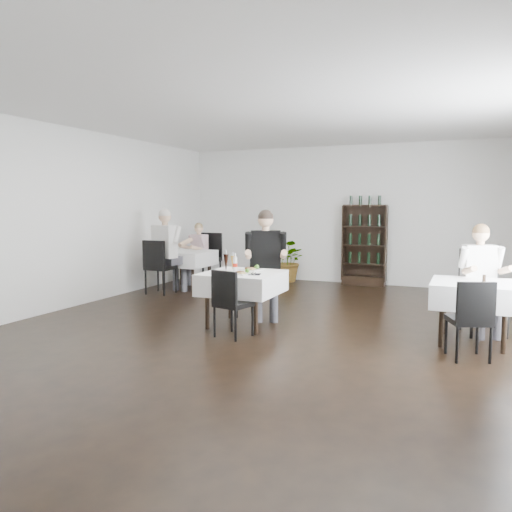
# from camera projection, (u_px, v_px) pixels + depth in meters

# --- Properties ---
(room_shell) EXTENTS (9.00, 9.00, 9.00)m
(room_shell) POSITION_uv_depth(u_px,v_px,m) (262.00, 221.00, 6.84)
(room_shell) COLOR black
(room_shell) RESTS_ON ground
(wine_shelf) EXTENTS (0.90, 0.28, 1.75)m
(wine_shelf) POSITION_uv_depth(u_px,v_px,m) (364.00, 246.00, 10.63)
(wine_shelf) COLOR black
(wine_shelf) RESTS_ON ground
(main_table) EXTENTS (1.03, 1.03, 0.77)m
(main_table) POSITION_uv_depth(u_px,v_px,m) (242.00, 283.00, 7.04)
(main_table) COLOR black
(main_table) RESTS_ON ground
(left_table) EXTENTS (0.98, 0.98, 0.77)m
(left_table) POSITION_uv_depth(u_px,v_px,m) (186.00, 258.00, 10.26)
(left_table) COLOR black
(left_table) RESTS_ON ground
(right_table) EXTENTS (0.98, 0.98, 0.77)m
(right_table) POSITION_uv_depth(u_px,v_px,m) (473.00, 294.00, 6.16)
(right_table) COLOR black
(right_table) RESTS_ON ground
(potted_tree) EXTENTS (1.04, 0.97, 0.96)m
(potted_tree) POSITION_uv_depth(u_px,v_px,m) (289.00, 260.00, 11.13)
(potted_tree) COLOR #22541C
(potted_tree) RESTS_ON ground
(main_chair_far) EXTENTS (0.53, 0.53, 0.96)m
(main_chair_far) POSITION_uv_depth(u_px,v_px,m) (257.00, 281.00, 7.64)
(main_chair_far) COLOR black
(main_chair_far) RESTS_ON ground
(main_chair_near) EXTENTS (0.49, 0.49, 0.89)m
(main_chair_near) POSITION_uv_depth(u_px,v_px,m) (230.00, 299.00, 6.42)
(main_chair_near) COLOR black
(main_chair_near) RESTS_ON ground
(left_chair_far) EXTENTS (0.52, 0.52, 1.11)m
(left_chair_far) POSITION_uv_depth(u_px,v_px,m) (209.00, 255.00, 10.86)
(left_chair_far) COLOR black
(left_chair_far) RESTS_ON ground
(left_chair_near) EXTENTS (0.48, 0.49, 1.05)m
(left_chair_near) POSITION_uv_depth(u_px,v_px,m) (158.00, 263.00, 9.55)
(left_chair_near) COLOR black
(left_chair_near) RESTS_ON ground
(right_chair_far) EXTENTS (0.65, 0.66, 1.13)m
(right_chair_far) POSITION_uv_depth(u_px,v_px,m) (482.00, 285.00, 6.67)
(right_chair_far) COLOR black
(right_chair_far) RESTS_ON ground
(right_chair_near) EXTENTS (0.53, 0.53, 0.90)m
(right_chair_near) POSITION_uv_depth(u_px,v_px,m) (471.00, 315.00, 5.46)
(right_chair_near) COLOR black
(right_chair_near) RESTS_ON ground
(diner_main) EXTENTS (0.73, 0.77, 1.64)m
(diner_main) POSITION_uv_depth(u_px,v_px,m) (266.00, 255.00, 7.54)
(diner_main) COLOR #3C3C43
(diner_main) RESTS_ON ground
(diner_left_far) EXTENTS (0.60, 0.63, 1.33)m
(diner_left_far) POSITION_uv_depth(u_px,v_px,m) (197.00, 248.00, 10.85)
(diner_left_far) COLOR #3C3C43
(diner_left_far) RESTS_ON ground
(diner_left_near) EXTENTS (0.67, 0.70, 1.65)m
(diner_left_near) POSITION_uv_depth(u_px,v_px,m) (168.00, 244.00, 9.64)
(diner_left_near) COLOR #3C3C43
(diner_left_near) RESTS_ON ground
(diner_right_far) EXTENTS (0.65, 0.68, 1.47)m
(diner_right_far) POSITION_uv_depth(u_px,v_px,m) (481.00, 271.00, 6.57)
(diner_right_far) COLOR #3C3C43
(diner_right_far) RESTS_ON ground
(plate_far) EXTENTS (0.31, 0.31, 0.08)m
(plate_far) POSITION_uv_depth(u_px,v_px,m) (252.00, 269.00, 7.23)
(plate_far) COLOR white
(plate_far) RESTS_ON main_table
(plate_near) EXTENTS (0.31, 0.31, 0.08)m
(plate_near) POSITION_uv_depth(u_px,v_px,m) (243.00, 273.00, 6.83)
(plate_near) COLOR white
(plate_near) RESTS_ON main_table
(pilsner_dark) EXTENTS (0.07, 0.07, 0.31)m
(pilsner_dark) POSITION_uv_depth(u_px,v_px,m) (226.00, 263.00, 7.09)
(pilsner_dark) COLOR black
(pilsner_dark) RESTS_ON main_table
(pilsner_lager) EXTENTS (0.06, 0.06, 0.26)m
(pilsner_lager) POSITION_uv_depth(u_px,v_px,m) (233.00, 263.00, 7.23)
(pilsner_lager) COLOR #BB8630
(pilsner_lager) RESTS_ON main_table
(coke_bottle) EXTENTS (0.07, 0.07, 0.26)m
(coke_bottle) POSITION_uv_depth(u_px,v_px,m) (235.00, 264.00, 7.14)
(coke_bottle) COLOR silver
(coke_bottle) RESTS_ON main_table
(napkin_cutlery) EXTENTS (0.22, 0.20, 0.02)m
(napkin_cutlery) POSITION_uv_depth(u_px,v_px,m) (253.00, 274.00, 6.80)
(napkin_cutlery) COLOR black
(napkin_cutlery) RESTS_ON main_table
(pepper_mill) EXTENTS (0.04, 0.04, 0.10)m
(pepper_mill) POSITION_uv_depth(u_px,v_px,m) (484.00, 279.00, 6.05)
(pepper_mill) COLOR black
(pepper_mill) RESTS_ON right_table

